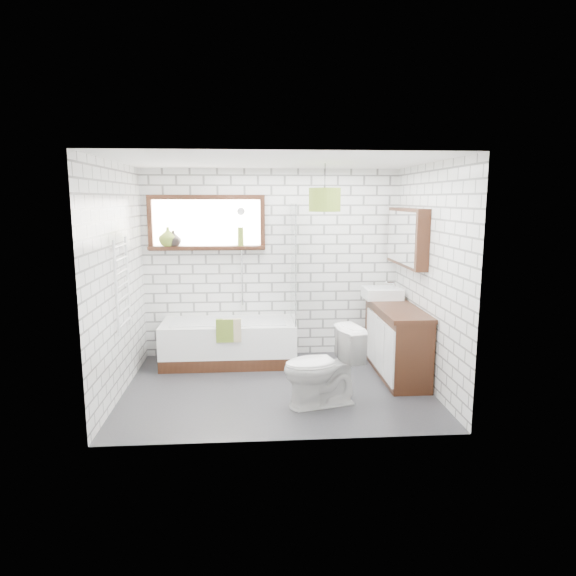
{
  "coord_description": "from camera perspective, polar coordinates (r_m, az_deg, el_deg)",
  "views": [
    {
      "loc": [
        -0.28,
        -5.53,
        2.11
      ],
      "look_at": [
        0.14,
        0.25,
        1.1
      ],
      "focal_mm": 32.0,
      "sensor_mm": 36.0,
      "label": 1
    }
  ],
  "objects": [
    {
      "name": "towel_radiator",
      "position": [
        5.78,
        -17.94,
        0.33
      ],
      "size": [
        0.06,
        0.52,
        1.0
      ],
      "primitive_type": "cube",
      "color": "white",
      "rests_on": "wall_left"
    },
    {
      "name": "pendant",
      "position": [
        5.85,
        4.1,
        9.76
      ],
      "size": [
        0.36,
        0.36,
        0.26
      ],
      "primitive_type": "cylinder",
      "color": "#5D7623",
      "rests_on": "ceiling"
    },
    {
      "name": "vanity",
      "position": [
        6.37,
        11.92,
        -5.71
      ],
      "size": [
        0.47,
        1.47,
        0.84
      ],
      "primitive_type": "cube",
      "color": "black",
      "rests_on": "floor"
    },
    {
      "name": "towel_beige",
      "position": [
        6.29,
        -6.23,
        -4.71
      ],
      "size": [
        0.22,
        0.06,
        0.29
      ],
      "primitive_type": "cube",
      "color": "tan",
      "rests_on": "bathtub"
    },
    {
      "name": "wall_left",
      "position": [
        5.78,
        -18.4,
        0.81
      ],
      "size": [
        0.01,
        2.6,
        2.5
      ],
      "primitive_type": "cube",
      "color": "white",
      "rests_on": "ground"
    },
    {
      "name": "vase_olive",
      "position": [
        6.87,
        -13.18,
        5.41
      ],
      "size": [
        0.3,
        0.3,
        0.25
      ],
      "primitive_type": "imported",
      "rotation": [
        0.0,
        0.0,
        0.31
      ],
      "color": "olive",
      "rests_on": "window"
    },
    {
      "name": "shower_screen",
      "position": [
        6.53,
        0.59,
        2.78
      ],
      "size": [
        0.02,
        0.72,
        1.5
      ],
      "primitive_type": "cube",
      "color": "white",
      "rests_on": "bathtub"
    },
    {
      "name": "bathtub",
      "position": [
        6.72,
        -6.57,
        -6.02
      ],
      "size": [
        1.71,
        0.75,
        0.55
      ],
      "primitive_type": "cube",
      "color": "white",
      "rests_on": "floor"
    },
    {
      "name": "tap",
      "position": [
        6.75,
        11.74,
        -0.01
      ],
      "size": [
        0.04,
        0.04,
        0.16
      ],
      "primitive_type": "cylinder",
      "rotation": [
        0.0,
        0.0,
        0.39
      ],
      "color": "silver",
      "rests_on": "vanity"
    },
    {
      "name": "basin",
      "position": [
        6.72,
        10.41,
        -0.56
      ],
      "size": [
        0.47,
        0.41,
        0.14
      ],
      "primitive_type": "cube",
      "color": "white",
      "rests_on": "vanity"
    },
    {
      "name": "shower_riser",
      "position": [
        6.84,
        -5.16,
        3.46
      ],
      "size": [
        0.02,
        0.02,
        1.3
      ],
      "primitive_type": "cylinder",
      "color": "silver",
      "rests_on": "wall_back"
    },
    {
      "name": "window",
      "position": [
        6.82,
        -9.03,
        7.16
      ],
      "size": [
        1.52,
        0.16,
        0.68
      ],
      "primitive_type": "cube",
      "color": "black",
      "rests_on": "wall_back"
    },
    {
      "name": "vase_dark",
      "position": [
        6.86,
        -12.61,
        5.24
      ],
      "size": [
        0.21,
        0.21,
        0.21
      ],
      "primitive_type": "imported",
      "rotation": [
        0.0,
        0.0,
        0.09
      ],
      "color": "black",
      "rests_on": "window"
    },
    {
      "name": "wall_right",
      "position": [
        5.94,
        15.39,
        1.2
      ],
      "size": [
        0.01,
        2.6,
        2.5
      ],
      "primitive_type": "cube",
      "color": "white",
      "rests_on": "ground"
    },
    {
      "name": "towel_green",
      "position": [
        6.29,
        -7.03,
        -4.72
      ],
      "size": [
        0.21,
        0.06,
        0.29
      ],
      "primitive_type": "cube",
      "color": "#5D7623",
      "rests_on": "bathtub"
    },
    {
      "name": "mirror_cabinet",
      "position": [
        6.44,
        13.07,
        5.53
      ],
      "size": [
        0.16,
        1.2,
        0.7
      ],
      "primitive_type": "cube",
      "color": "black",
      "rests_on": "wall_right"
    },
    {
      "name": "bottle",
      "position": [
        6.78,
        -5.29,
        5.54
      ],
      "size": [
        0.08,
        0.08,
        0.24
      ],
      "primitive_type": "cylinder",
      "rotation": [
        0.0,
        0.0,
        -0.07
      ],
      "color": "olive",
      "rests_on": "window"
    },
    {
      "name": "toilet",
      "position": [
        5.34,
        3.81,
        -8.73
      ],
      "size": [
        0.64,
        0.89,
        0.82
      ],
      "primitive_type": "imported",
      "rotation": [
        0.0,
        0.0,
        -1.32
      ],
      "color": "white",
      "rests_on": "floor"
    },
    {
      "name": "floor",
      "position": [
        5.93,
        -1.22,
        -11.01
      ],
      "size": [
        3.4,
        2.6,
        0.01
      ],
      "primitive_type": "cube",
      "color": "#27272A",
      "rests_on": "ground"
    },
    {
      "name": "wall_back",
      "position": [
        6.9,
        -1.81,
        2.72
      ],
      "size": [
        3.4,
        0.01,
        2.5
      ],
      "primitive_type": "cube",
      "color": "white",
      "rests_on": "ground"
    },
    {
      "name": "wall_front",
      "position": [
        4.32,
        -0.4,
        -1.61
      ],
      "size": [
        3.4,
        0.01,
        2.5
      ],
      "primitive_type": "cube",
      "color": "white",
      "rests_on": "ground"
    },
    {
      "name": "ceiling",
      "position": [
        5.55,
        -1.32,
        13.95
      ],
      "size": [
        3.4,
        2.6,
        0.01
      ],
      "primitive_type": "cube",
      "color": "white",
      "rests_on": "ground"
    }
  ]
}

